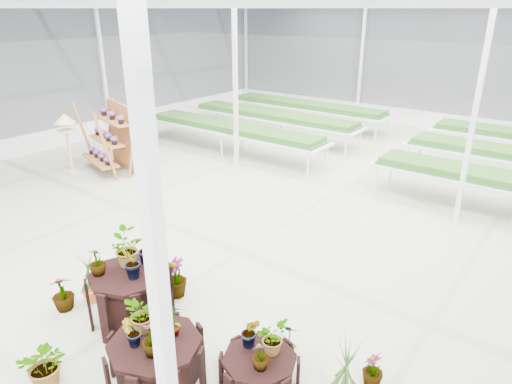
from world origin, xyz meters
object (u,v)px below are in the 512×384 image
Objects in this scene: bird_table at (68,144)px; plinth_tall at (131,296)px; plinth_low at (259,371)px; plinth_mid at (157,362)px; shelf_rack at (108,138)px.

plinth_tall is at bearing -41.15° from bird_table.
plinth_tall reaches higher than plinth_low.
plinth_mid is 1.25× the size of plinth_low.
bird_table reaches higher than plinth_tall.
shelf_rack reaches higher than bird_table.
shelf_rack reaches higher than plinth_mid.
plinth_low is 0.55× the size of bird_table.
shelf_rack is 1.03m from bird_table.
bird_table is (-6.37, 3.06, 0.44)m from plinth_tall.
shelf_rack reaches higher than plinth_tall.
plinth_tall reaches higher than plinth_mid.
plinth_tall is at bearing -177.40° from plinth_low.
plinth_low is at bearing -9.52° from shelf_rack.
plinth_low is 8.79m from shelf_rack.
plinth_mid is at bearing -41.29° from bird_table.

